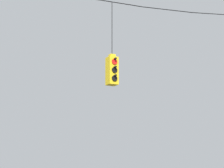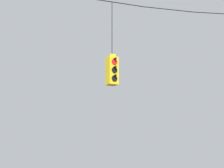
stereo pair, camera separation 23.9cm
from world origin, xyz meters
TOP-DOWN VIEW (x-y plane):
  - traffic_light_near_left_pole at (2.06, -0.17)m, footprint 0.34×0.46m

SIDE VIEW (x-z plane):
  - traffic_light_near_left_pole at x=2.06m, z-range 3.87..6.85m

